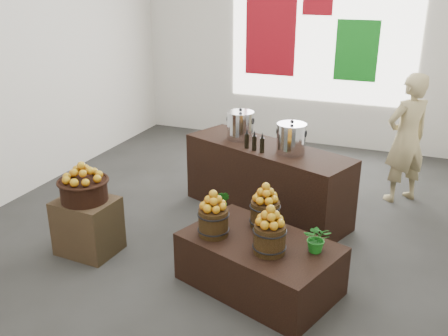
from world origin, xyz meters
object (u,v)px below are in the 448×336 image
at_px(display_table, 259,263).
at_px(stock_pot_left, 240,126).
at_px(counter, 266,180).
at_px(crate, 88,226).
at_px(shopper, 406,139).
at_px(stock_pot_center, 291,139).
at_px(wicker_basket, 84,191).

relative_size(display_table, stock_pot_left, 4.29).
bearing_deg(counter, crate, -111.11).
height_order(stock_pot_left, shopper, shopper).
bearing_deg(shopper, stock_pot_center, 1.25).
height_order(crate, counter, counter).
xyz_separation_m(crate, shopper, (3.10, 2.72, 0.56)).
relative_size(crate, stock_pot_left, 1.82).
bearing_deg(crate, display_table, 1.78).
distance_m(wicker_basket, display_table, 2.01).
bearing_deg(counter, stock_pot_center, 0.00).
height_order(counter, stock_pot_center, stock_pot_center).
xyz_separation_m(display_table, shopper, (1.15, 2.66, 0.62)).
bearing_deg(display_table, stock_pot_center, 113.31).
relative_size(wicker_basket, stock_pot_left, 1.46).
bearing_deg(wicker_basket, counter, 47.44).
bearing_deg(shopper, display_table, 24.31).
distance_m(counter, stock_pot_center, 0.71).
bearing_deg(stock_pot_center, display_table, -85.89).
height_order(crate, shopper, shopper).
bearing_deg(crate, stock_pot_center, 39.62).
bearing_deg(shopper, crate, -1.09).
relative_size(counter, stock_pot_center, 6.47).
height_order(wicker_basket, display_table, wicker_basket).
bearing_deg(crate, wicker_basket, 0.00).
bearing_deg(counter, display_table, -53.44).
xyz_separation_m(wicker_basket, display_table, (1.95, 0.06, -0.48)).
bearing_deg(stock_pot_left, crate, -121.19).
distance_m(crate, wicker_basket, 0.42).
relative_size(stock_pot_center, shopper, 0.20).
bearing_deg(crate, counter, 47.44).
bearing_deg(stock_pot_center, shopper, 43.66).
xyz_separation_m(crate, wicker_basket, (0.00, 0.00, 0.42)).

